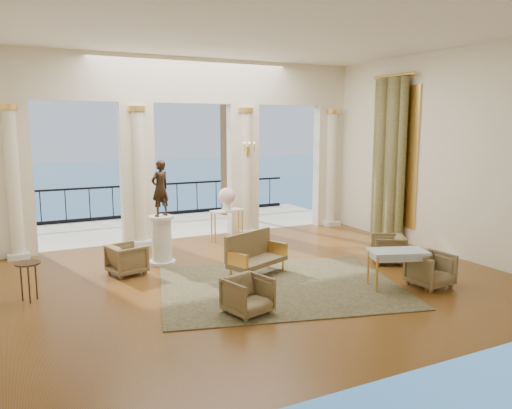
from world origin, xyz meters
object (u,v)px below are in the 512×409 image
armchair_c (388,248)px  pedestal (162,241)px  armchair_b (431,268)px  console_table (227,215)px  armchair_a (248,294)px  settee (254,254)px  game_table (398,254)px  side_table (28,268)px  armchair_d (127,258)px  statue (160,188)px

armchair_c → pedestal: bearing=-84.5°
armchair_b → console_table: (-1.86, 4.92, 0.31)m
armchair_a → settee: (0.98, 1.77, 0.09)m
armchair_b → game_table: (-0.59, 0.22, 0.27)m
console_table → side_table: (-4.63, -2.54, -0.09)m
armchair_d → settee: size_ratio=0.48×
settee → armchair_b: bearing=-61.8°
armchair_c → settee: 2.95m
game_table → statue: bearing=154.6°
armchair_b → game_table: bearing=156.3°
pedestal → side_table: 2.84m
armchair_a → console_table: console_table is taller
settee → pedestal: (-1.38, 1.54, 0.08)m
game_table → console_table: (-1.27, 4.70, 0.04)m
settee → side_table: 3.97m
armchair_d → armchair_c: bearing=-122.5°
armchair_c → settee: settee is taller
armchair_a → statue: (-0.40, 3.31, 1.28)m
statue → side_table: (-2.58, -1.19, -1.03)m
side_table → armchair_c: bearing=-7.0°
game_table → pedestal: size_ratio=1.10×
armchair_b → console_table: bearing=107.2°
settee → pedestal: bearing=108.8°
armchair_d → statue: statue is taller
statue → side_table: bearing=0.8°
armchair_c → armchair_d: 5.35m
armchair_a → armchair_d: bearing=97.5°
game_table → settee: bearing=156.8°
armchair_a → side_table: size_ratio=0.98×
armchair_a → armchair_c: 4.09m
game_table → armchair_c: bearing=74.0°
side_table → armchair_b: bearing=-20.2°
statue → console_table: size_ratio=1.31×
side_table → pedestal: bearing=24.8°
armchair_d → pedestal: 0.92m
side_table → settee: bearing=-5.0°
pedestal → console_table: size_ratio=1.16×
armchair_c → side_table: size_ratio=1.01×
game_table → armchair_d: bearing=164.3°
armchair_d → side_table: (-1.77, -0.79, 0.23)m
armchair_b → settee: (-2.53, 2.03, 0.07)m
pedestal → console_table: (2.05, 1.35, 0.16)m
armchair_a → armchair_d: (-1.21, 2.91, 0.01)m
armchair_c → side_table: 6.91m
armchair_c → side_table: (-6.86, 0.84, 0.23)m
armchair_c → console_table: bearing=-115.6°
armchair_a → game_table: size_ratio=0.57×
armchair_d → settee: (2.19, -1.14, 0.08)m
game_table → console_table: size_ratio=1.28×
settee → statue: 2.38m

